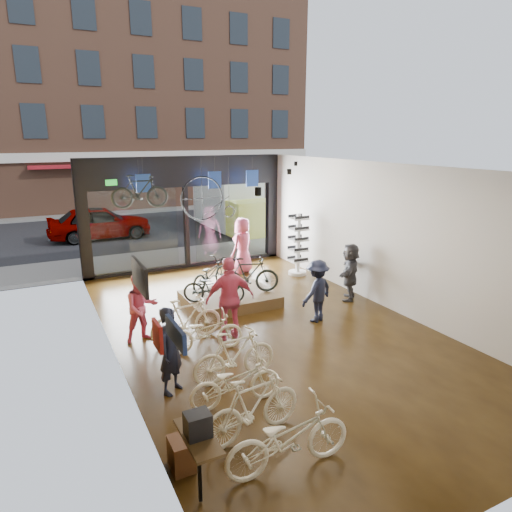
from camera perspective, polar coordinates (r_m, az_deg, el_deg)
ground_plane at (r=11.00m, az=1.54°, el=-9.20°), size 7.00×12.00×0.04m
ceiling at (r=10.07m, az=1.69°, el=11.20°), size 7.00×12.00×0.04m
wall_left at (r=9.29m, az=-17.91°, el=-1.88°), size 0.04×12.00×3.80m
wall_right at (r=12.39m, az=16.13°, el=2.32°), size 0.04×12.00×3.80m
storefront at (r=15.80m, az=-8.77°, el=5.34°), size 7.00×0.26×3.80m
exit_sign at (r=14.98m, az=-17.65°, el=8.75°), size 0.35×0.06×0.18m
street_road at (r=24.72m, az=-15.12°, el=3.90°), size 30.00×18.00×0.02m
sidewalk_near at (r=17.31m, az=-9.77°, el=-0.11°), size 30.00×2.40×0.12m
sidewalk_far at (r=28.59m, az=-16.79°, el=5.35°), size 30.00×2.00×0.12m
opposite_building at (r=30.82m, az=-18.68°, el=18.82°), size 26.00×5.00×14.00m
street_car at (r=21.35m, az=-18.96°, el=4.00°), size 4.35×1.75×1.48m
box_truck at (r=21.96m, az=-2.65°, el=6.28°), size 2.03×6.09×2.40m
floor_bike_0 at (r=6.68m, az=4.06°, el=-21.70°), size 1.89×0.76×0.97m
floor_bike_1 at (r=7.21m, az=-0.40°, el=-18.33°), size 1.75×0.70×1.02m
floor_bike_2 at (r=8.00m, az=-2.57°, el=-15.46°), size 1.65×0.67×0.85m
floor_bike_3 at (r=8.68m, az=-2.69°, el=-12.30°), size 1.68×0.52×1.00m
floor_bike_4 at (r=9.85m, az=-6.37°, el=-9.44°), size 1.68×0.82×0.85m
floor_bike_5 at (r=10.34m, az=-8.70°, el=-7.85°), size 1.69×0.56×1.00m
display_platform at (r=12.48m, az=-3.32°, el=-5.38°), size 2.40×1.80×0.30m
display_bike_left at (r=11.70m, az=-5.28°, el=-3.89°), size 1.65×1.22×0.83m
display_bike_mid at (r=12.37m, az=-0.93°, el=-2.40°), size 1.71×0.98×0.99m
display_bike_right at (r=12.80m, az=-5.77°, el=-2.25°), size 1.62×1.34×0.83m
customer_0 at (r=8.31m, az=-10.56°, el=-11.53°), size 0.70×0.66×1.60m
customer_1 at (r=10.43m, az=-14.14°, el=-6.29°), size 0.82×0.67×1.56m
customer_2 at (r=10.19m, az=-3.27°, el=-5.35°), size 1.16×0.60×1.89m
customer_3 at (r=11.27m, az=7.64°, el=-4.35°), size 1.14×0.88×1.56m
customer_4 at (r=15.13m, az=-1.70°, el=1.34°), size 1.08×0.96×1.86m
customer_5 at (r=12.91m, az=11.67°, el=-1.93°), size 1.35×1.42×1.60m
sunglasses_rack at (r=14.94m, az=5.27°, el=1.40°), size 0.71×0.65×2.01m
wall_merch at (r=6.36m, az=-10.91°, el=-15.21°), size 0.40×2.40×2.60m
penny_farthing at (r=14.60m, az=-5.68°, el=7.05°), size 1.74×0.06×1.39m
hung_bike at (r=13.44m, az=-14.34°, el=7.83°), size 1.63×0.65×0.95m
jersey_left at (r=14.48m, az=-13.89°, el=8.82°), size 0.45×0.03×0.55m
jersey_mid at (r=15.16m, az=-5.18°, el=9.44°), size 0.45×0.03×0.55m
jersey_right at (r=15.71m, az=-0.48°, el=9.69°), size 0.45×0.03×0.55m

